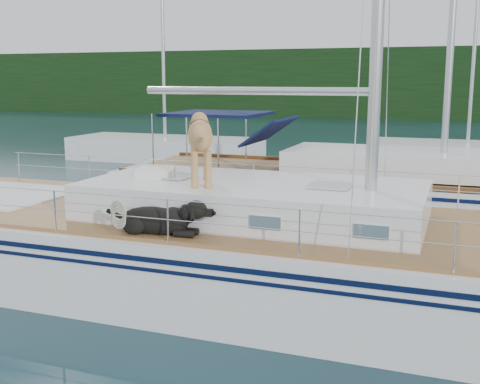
% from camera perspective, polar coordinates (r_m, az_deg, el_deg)
% --- Properties ---
extents(ground, '(120.00, 120.00, 0.00)m').
position_cam_1_polar(ground, '(10.07, -3.10, -9.00)').
color(ground, black).
rests_on(ground, ground).
extents(tree_line, '(90.00, 3.00, 6.00)m').
position_cam_1_polar(tree_line, '(53.83, 16.56, 9.82)').
color(tree_line, black).
rests_on(tree_line, ground).
extents(shore_bank, '(92.00, 1.00, 1.20)m').
position_cam_1_polar(shore_bank, '(55.09, 16.52, 7.33)').
color(shore_bank, '#595147').
rests_on(shore_bank, ground).
extents(main_sailboat, '(12.00, 3.80, 14.01)m').
position_cam_1_polar(main_sailboat, '(9.82, -2.68, -5.32)').
color(main_sailboat, white).
rests_on(main_sailboat, ground).
extents(neighbor_sailboat, '(11.00, 3.50, 13.30)m').
position_cam_1_polar(neighbor_sailboat, '(15.01, 9.77, -0.09)').
color(neighbor_sailboat, white).
rests_on(neighbor_sailboat, ground).
extents(bg_boat_west, '(8.00, 3.00, 11.65)m').
position_cam_1_polar(bg_boat_west, '(25.74, -7.08, 4.02)').
color(bg_boat_west, white).
rests_on(bg_boat_west, ground).
extents(bg_boat_center, '(7.20, 3.00, 11.65)m').
position_cam_1_polar(bg_boat_center, '(24.87, 20.71, 3.20)').
color(bg_boat_center, white).
rests_on(bg_boat_center, ground).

